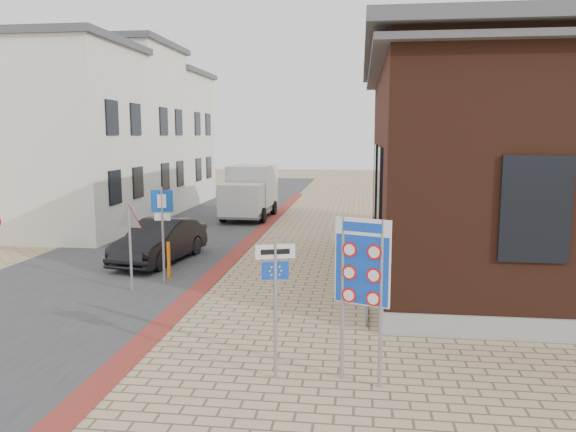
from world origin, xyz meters
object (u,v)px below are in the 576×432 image
at_px(sedan, 160,241).
at_px(box_truck, 250,191).
at_px(parking_sign, 162,218).
at_px(border_sign, 362,266).
at_px(bollard, 169,261).
at_px(essen_sign, 275,284).

relative_size(sedan, box_truck, 0.84).
xyz_separation_m(sedan, parking_sign, (1.14, -2.82, 1.24)).
distance_m(border_sign, bollard, 8.80).
height_order(border_sign, essen_sign, border_sign).
bearing_deg(box_truck, border_sign, -72.08).
bearing_deg(parking_sign, sedan, 105.97).
relative_size(box_truck, parking_sign, 1.85).
bearing_deg(bollard, sedan, 115.98).
height_order(parking_sign, bollard, parking_sign).
distance_m(box_truck, essen_sign, 19.69).
bearing_deg(parking_sign, essen_sign, -60.79).
xyz_separation_m(parking_sign, bollard, (-0.08, 0.63, -1.40)).
distance_m(sedan, essen_sign, 10.23).
relative_size(essen_sign, parking_sign, 0.91).
distance_m(sedan, box_truck, 10.61).
bearing_deg(box_truck, bollard, -88.65).
relative_size(box_truck, bollard, 4.67).
distance_m(essen_sign, parking_sign, 7.19).
xyz_separation_m(border_sign, parking_sign, (-5.65, 5.87, -0.13)).
distance_m(box_truck, bollard, 12.75).
distance_m(parking_sign, bollard, 1.54).
relative_size(sedan, bollard, 3.90).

